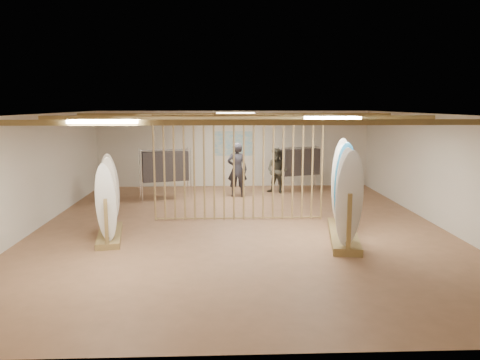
{
  "coord_description": "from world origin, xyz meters",
  "views": [
    {
      "loc": [
        -0.46,
        -11.31,
        3.04
      ],
      "look_at": [
        0.0,
        0.0,
        1.2
      ],
      "focal_mm": 35.0,
      "sensor_mm": 36.0,
      "label": 1
    }
  ],
  "objects_px": {
    "shopper_b": "(277,168)",
    "shopper_a": "(237,166)",
    "clothing_rack_b": "(300,162)",
    "clothing_rack_a": "(165,166)",
    "rack_right": "(344,207)",
    "rack_left": "(109,212)"
  },
  "relations": [
    {
      "from": "shopper_b",
      "to": "shopper_a",
      "type": "bearing_deg",
      "value": -129.06
    },
    {
      "from": "shopper_b",
      "to": "clothing_rack_b",
      "type": "bearing_deg",
      "value": 50.09
    },
    {
      "from": "shopper_a",
      "to": "clothing_rack_a",
      "type": "bearing_deg",
      "value": 19.16
    },
    {
      "from": "rack_right",
      "to": "clothing_rack_a",
      "type": "bearing_deg",
      "value": 145.24
    },
    {
      "from": "clothing_rack_a",
      "to": "shopper_a",
      "type": "height_order",
      "value": "shopper_a"
    },
    {
      "from": "clothing_rack_b",
      "to": "shopper_b",
      "type": "bearing_deg",
      "value": 179.64
    },
    {
      "from": "rack_left",
      "to": "shopper_a",
      "type": "xyz_separation_m",
      "value": [
        3.1,
        4.78,
        0.4
      ]
    },
    {
      "from": "rack_left",
      "to": "shopper_b",
      "type": "bearing_deg",
      "value": 39.91
    },
    {
      "from": "clothing_rack_a",
      "to": "shopper_a",
      "type": "bearing_deg",
      "value": -6.68
    },
    {
      "from": "clothing_rack_a",
      "to": "clothing_rack_b",
      "type": "height_order",
      "value": "clothing_rack_a"
    },
    {
      "from": "rack_left",
      "to": "clothing_rack_a",
      "type": "relative_size",
      "value": 1.19
    },
    {
      "from": "clothing_rack_a",
      "to": "shopper_b",
      "type": "xyz_separation_m",
      "value": [
        3.7,
        0.97,
        -0.21
      ]
    },
    {
      "from": "shopper_a",
      "to": "shopper_b",
      "type": "xyz_separation_m",
      "value": [
        1.39,
        0.53,
        -0.14
      ]
    },
    {
      "from": "clothing_rack_a",
      "to": "rack_right",
      "type": "bearing_deg",
      "value": -62.62
    },
    {
      "from": "rack_left",
      "to": "clothing_rack_b",
      "type": "bearing_deg",
      "value": 36.6
    },
    {
      "from": "rack_right",
      "to": "clothing_rack_a",
      "type": "distance_m",
      "value": 6.49
    },
    {
      "from": "rack_left",
      "to": "shopper_b",
      "type": "xyz_separation_m",
      "value": [
        4.49,
        5.31,
        0.26
      ]
    },
    {
      "from": "clothing_rack_b",
      "to": "clothing_rack_a",
      "type": "bearing_deg",
      "value": 175.24
    },
    {
      "from": "rack_right",
      "to": "clothing_rack_b",
      "type": "height_order",
      "value": "rack_right"
    },
    {
      "from": "clothing_rack_b",
      "to": "shopper_a",
      "type": "bearing_deg",
      "value": -179.83
    },
    {
      "from": "shopper_a",
      "to": "shopper_b",
      "type": "height_order",
      "value": "shopper_a"
    },
    {
      "from": "shopper_a",
      "to": "clothing_rack_b",
      "type": "bearing_deg",
      "value": -150.91
    }
  ]
}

